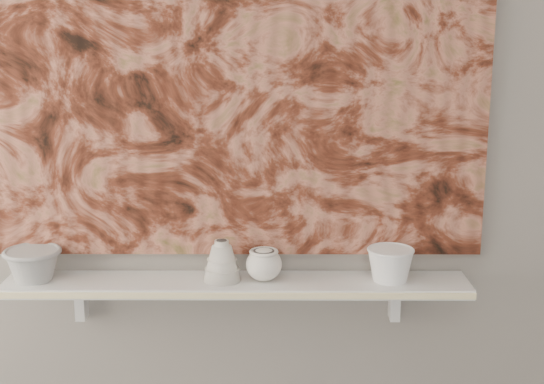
{
  "coord_description": "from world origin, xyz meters",
  "views": [
    {
      "loc": [
        0.12,
        -0.66,
        1.71
      ],
      "look_at": [
        0.11,
        1.49,
        1.21
      ],
      "focal_mm": 50.0,
      "sensor_mm": 36.0,
      "label": 1
    }
  ],
  "objects_px": {
    "bell_vessel": "(222,260)",
    "shelf": "(236,285)",
    "bowl_grey": "(33,264)",
    "cup_cream": "(264,265)",
    "bowl_white": "(390,264)",
    "painting": "(236,74)"
  },
  "relations": [
    {
      "from": "shelf",
      "to": "bell_vessel",
      "type": "xyz_separation_m",
      "value": [
        -0.04,
        0.0,
        0.08
      ]
    },
    {
      "from": "shelf",
      "to": "bowl_grey",
      "type": "xyz_separation_m",
      "value": [
        -0.61,
        0.0,
        0.07
      ]
    },
    {
      "from": "bell_vessel",
      "to": "shelf",
      "type": "bearing_deg",
      "value": 0.0
    },
    {
      "from": "shelf",
      "to": "bowl_grey",
      "type": "distance_m",
      "value": 0.61
    },
    {
      "from": "shelf",
      "to": "bowl_white",
      "type": "bearing_deg",
      "value": 0.0
    },
    {
      "from": "bowl_grey",
      "to": "cup_cream",
      "type": "height_order",
      "value": "same"
    },
    {
      "from": "bowl_grey",
      "to": "bowl_white",
      "type": "distance_m",
      "value": 1.07
    },
    {
      "from": "bowl_grey",
      "to": "cup_cream",
      "type": "bearing_deg",
      "value": 0.0
    },
    {
      "from": "shelf",
      "to": "bowl_white",
      "type": "distance_m",
      "value": 0.47
    },
    {
      "from": "painting",
      "to": "cup_cream",
      "type": "xyz_separation_m",
      "value": [
        0.08,
        -0.08,
        -0.56
      ]
    },
    {
      "from": "shelf",
      "to": "cup_cream",
      "type": "distance_m",
      "value": 0.11
    },
    {
      "from": "shelf",
      "to": "cup_cream",
      "type": "height_order",
      "value": "cup_cream"
    },
    {
      "from": "cup_cream",
      "to": "shelf",
      "type": "bearing_deg",
      "value": 180.0
    },
    {
      "from": "bell_vessel",
      "to": "bowl_white",
      "type": "bearing_deg",
      "value": 0.0
    },
    {
      "from": "painting",
      "to": "bowl_white",
      "type": "relative_size",
      "value": 10.61
    },
    {
      "from": "painting",
      "to": "bell_vessel",
      "type": "bearing_deg",
      "value": -118.04
    },
    {
      "from": "cup_cream",
      "to": "bowl_white",
      "type": "bearing_deg",
      "value": 0.0
    },
    {
      "from": "painting",
      "to": "cup_cream",
      "type": "height_order",
      "value": "painting"
    },
    {
      "from": "bowl_grey",
      "to": "bell_vessel",
      "type": "distance_m",
      "value": 0.57
    },
    {
      "from": "bowl_white",
      "to": "bell_vessel",
      "type": "bearing_deg",
      "value": 180.0
    },
    {
      "from": "bowl_grey",
      "to": "bell_vessel",
      "type": "height_order",
      "value": "bell_vessel"
    },
    {
      "from": "cup_cream",
      "to": "painting",
      "type": "bearing_deg",
      "value": 135.93
    }
  ]
}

